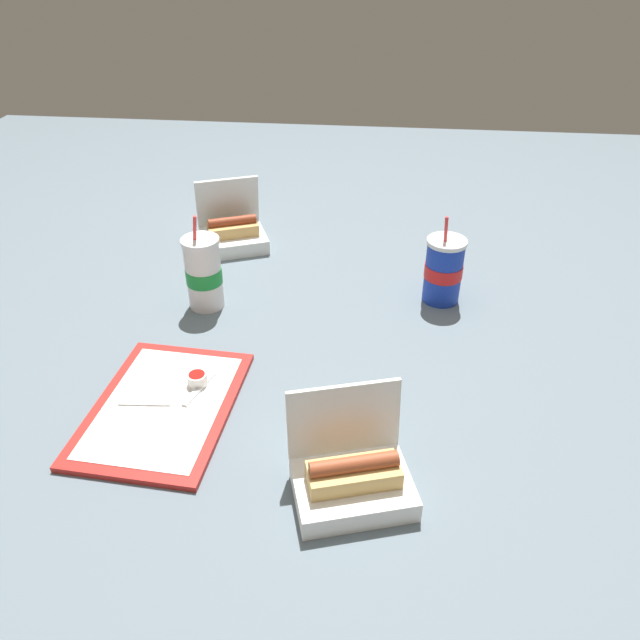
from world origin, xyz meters
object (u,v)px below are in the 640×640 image
ketchup_cup (197,379)px  clamshell_hotdog_front (352,477)px  soda_cup_right (204,273)px  clamshell_hotdog_left (233,233)px  plastic_fork (199,388)px  food_tray (163,407)px  soda_cup_corner (443,270)px

ketchup_cup → clamshell_hotdog_front: bearing=54.0°
ketchup_cup → clamshell_hotdog_front: (0.23, 0.32, 0.01)m
ketchup_cup → soda_cup_right: bearing=-168.6°
clamshell_hotdog_left → clamshell_hotdog_front: 0.94m
ketchup_cup → plastic_fork: (0.02, 0.01, -0.01)m
food_tray → ketchup_cup: 0.09m
clamshell_hotdog_front → soda_cup_right: soda_cup_right is taller
food_tray → soda_cup_corner: size_ratio=1.74×
clamshell_hotdog_front → food_tray: bearing=-114.2°
clamshell_hotdog_front → soda_cup_right: bearing=-144.7°
clamshell_hotdog_front → soda_cup_corner: soda_cup_corner is taller
ketchup_cup → soda_cup_right: 0.32m
soda_cup_right → plastic_fork: bearing=12.1°
food_tray → plastic_fork: size_ratio=3.51×
clamshell_hotdog_left → soda_cup_right: size_ratio=0.92×
clamshell_hotdog_left → soda_cup_corner: size_ratio=0.99×
clamshell_hotdog_front → ketchup_cup: bearing=-126.0°
clamshell_hotdog_left → soda_cup_corner: bearing=68.2°
food_tray → soda_cup_right: bearing=-178.2°
plastic_fork → ketchup_cup: bearing=-138.3°
ketchup_cup → soda_cup_right: size_ratio=0.17×
ketchup_cup → clamshell_hotdog_left: bearing=-173.8°
ketchup_cup → plastic_fork: 0.02m
clamshell_hotdog_front → soda_cup_corner: size_ratio=1.02×
plastic_fork → clamshell_hotdog_left: clamshell_hotdog_left is taller
soda_cup_corner → clamshell_hotdog_left: bearing=-111.8°
food_tray → clamshell_hotdog_front: size_ratio=1.71×
plastic_fork → soda_cup_corner: 0.65m
clamshell_hotdog_left → soda_cup_corner: soda_cup_corner is taller
ketchup_cup → food_tray: bearing=-37.1°
ketchup_cup → soda_cup_corner: 0.64m
food_tray → soda_cup_right: 0.39m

